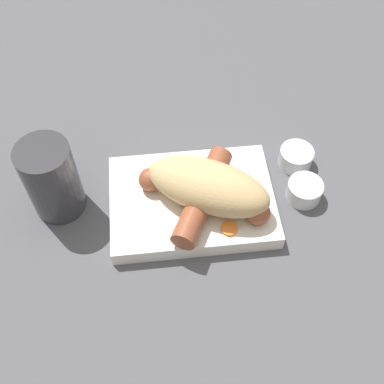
{
  "coord_description": "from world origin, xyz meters",
  "views": [
    {
      "loc": [
        0.04,
        0.36,
        0.56
      ],
      "look_at": [
        0.0,
        0.0,
        0.03
      ],
      "focal_mm": 45.0,
      "sensor_mm": 36.0,
      "label": 1
    }
  ],
  "objects": [
    {
      "name": "drink_glass",
      "position": [
        0.18,
        -0.02,
        0.06
      ],
      "size": [
        0.07,
        0.07,
        0.11
      ],
      "color": "#333338",
      "rests_on": "ground_plane"
    },
    {
      "name": "pickled_veggies",
      "position": [
        -0.05,
        0.02,
        0.03
      ],
      "size": [
        0.06,
        0.08,
        0.0
      ],
      "color": "orange",
      "rests_on": "food_tray"
    },
    {
      "name": "ground_plane",
      "position": [
        0.0,
        0.0,
        0.0
      ],
      "size": [
        3.0,
        3.0,
        0.0
      ],
      "primitive_type": "plane",
      "color": "#4C4C51"
    },
    {
      "name": "sausage",
      "position": [
        -0.01,
        0.01,
        0.04
      ],
      "size": [
        0.17,
        0.15,
        0.03
      ],
      "color": "brown",
      "rests_on": "food_tray"
    },
    {
      "name": "food_tray",
      "position": [
        0.0,
        0.0,
        0.01
      ],
      "size": [
        0.22,
        0.16,
        0.02
      ],
      "color": "silver",
      "rests_on": "ground_plane"
    },
    {
      "name": "condiment_cup_near",
      "position": [
        -0.16,
        0.0,
        0.01
      ],
      "size": [
        0.05,
        0.05,
        0.03
      ],
      "color": "silver",
      "rests_on": "ground_plane"
    },
    {
      "name": "bread_roll",
      "position": [
        -0.02,
        0.01,
        0.06
      ],
      "size": [
        0.18,
        0.14,
        0.06
      ],
      "color": "tan",
      "rests_on": "food_tray"
    },
    {
      "name": "condiment_cup_far",
      "position": [
        -0.16,
        -0.06,
        0.01
      ],
      "size": [
        0.05,
        0.05,
        0.03
      ],
      "color": "silver",
      "rests_on": "ground_plane"
    }
  ]
}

